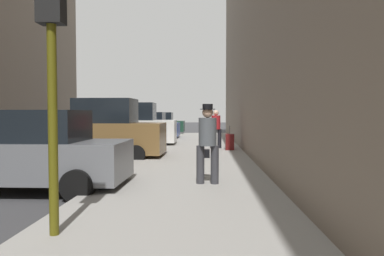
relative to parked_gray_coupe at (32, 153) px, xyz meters
name	(u,v)px	position (x,y,z in m)	size (l,w,h in m)	color
sidewalk	(189,175)	(3.35, 1.79, -0.77)	(4.00, 40.00, 0.15)	gray
parked_gray_coupe	(32,153)	(0.00, 0.00, 0.00)	(4.22, 2.09, 1.79)	slate
parked_bronze_suv	(102,132)	(0.00, 5.49, 0.18)	(4.64, 2.13, 2.25)	brown
parked_white_van	(131,127)	(0.00, 10.83, 0.18)	(4.62, 2.10, 2.25)	silver
parked_blue_sedan	(147,127)	(0.00, 15.77, 0.00)	(4.26, 2.17, 1.79)	navy
parked_dark_green_sedan	(159,124)	(0.00, 21.60, 0.00)	(4.21, 2.08, 1.79)	#193828
fire_hydrant	(157,143)	(1.80, 6.98, -0.35)	(0.42, 0.22, 0.70)	red
traffic_light	(52,32)	(1.85, -3.31, 1.91)	(0.32, 0.32, 3.60)	#514C0F
pedestrian_in_red_jacket	(216,127)	(4.24, 8.82, 0.26)	(0.50, 0.40, 1.71)	black
pedestrian_with_beanie	(208,140)	(3.84, 0.28, 0.29)	(0.51, 0.42, 1.78)	#333338
rolling_suitcase	(230,142)	(4.82, 8.10, -0.36)	(0.37, 0.57, 1.04)	#591414
duffel_bag	(205,153)	(3.77, 5.25, -0.56)	(0.32, 0.44, 0.28)	black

